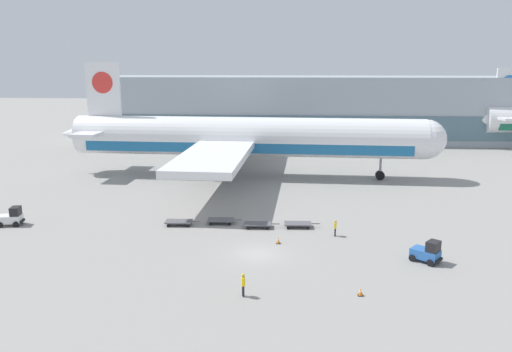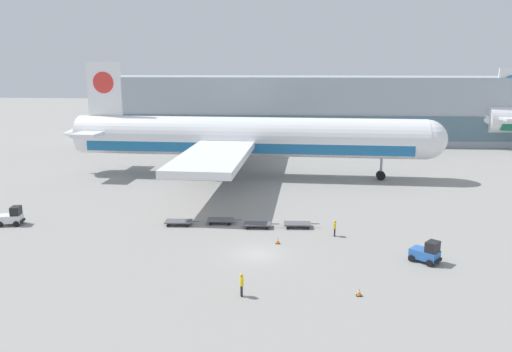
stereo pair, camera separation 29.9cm
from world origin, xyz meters
name	(u,v)px [view 1 (the left image)]	position (x,y,z in m)	size (l,w,h in m)	color
ground_plane	(257,254)	(0.00, 0.00, 0.00)	(400.00, 400.00, 0.00)	gray
terminal_building	(302,108)	(5.41, 69.80, 6.99)	(90.00, 18.20, 14.00)	#9EA8B2
airplane_main	(242,138)	(-4.37, 31.51, 5.84)	(58.10, 48.28, 17.00)	white
baggage_tug_foreground	(12,217)	(-26.49, 6.45, 0.88)	(2.65, 2.00, 2.00)	silver
baggage_tug_mid	(427,252)	(14.74, -0.84, 0.88)	(2.79, 2.67, 2.00)	#2D66B7
baggage_dolly_lead	(179,222)	(-8.82, 7.61, 0.39)	(3.73, 1.61, 0.48)	#56565B
baggage_dolly_second	(221,220)	(-4.46, 8.50, 0.39)	(3.73, 1.61, 0.48)	#56565B
baggage_dolly_third	(258,224)	(-0.41, 7.40, 0.39)	(3.73, 1.61, 0.48)	#56565B
baggage_dolly_trail	(298,224)	(3.76, 7.75, 0.39)	(3.73, 1.61, 0.48)	#56565B
ground_crew_near	(243,283)	(-0.49, -8.42, 1.07)	(0.32, 0.55, 1.81)	black
ground_crew_far	(335,227)	(7.40, 5.31, 0.98)	(0.27, 0.56, 1.68)	black
traffic_cone_near	(278,241)	(1.82, 2.80, 0.30)	(0.40, 0.40, 0.62)	black
traffic_cone_far	(361,292)	(8.15, -7.70, 0.28)	(0.40, 0.40, 0.58)	black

